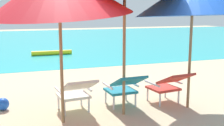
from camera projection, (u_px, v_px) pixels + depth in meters
ground_plane at (76, 68)px, 9.08m from camera, size 40.00×40.00×0.00m
ocean_band at (45, 40)px, 17.29m from camera, size 40.00×18.00×0.01m
swim_buoy at (52, 53)px, 11.60m from camera, size 1.60×0.18×0.18m
lounge_chair_left at (76, 91)px, 4.97m from camera, size 0.61×0.92×0.68m
lounge_chair_center at (124, 86)px, 5.28m from camera, size 0.58×0.90×0.68m
lounge_chair_right at (169, 84)px, 5.46m from camera, size 0.64×0.94×0.68m
beach_ball at (3, 104)px, 5.20m from camera, size 0.23×0.23×0.23m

